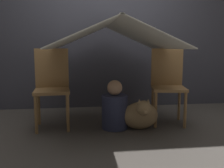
# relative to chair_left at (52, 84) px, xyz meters

# --- Properties ---
(ground_plane) EXTENTS (8.80, 8.80, 0.00)m
(ground_plane) POSITION_rel_chair_left_xyz_m (0.73, -0.28, -0.53)
(ground_plane) COLOR #47423D
(wall_back) EXTENTS (7.00, 0.05, 2.50)m
(wall_back) POSITION_rel_chair_left_xyz_m (0.73, 0.97, 0.72)
(wall_back) COLOR #3D3D47
(wall_back) RESTS_ON ground_plane
(chair_left) EXTENTS (0.44, 0.44, 0.96)m
(chair_left) POSITION_rel_chair_left_xyz_m (0.00, 0.00, 0.00)
(chair_left) COLOR olive
(chair_left) RESTS_ON ground_plane
(chair_right) EXTENTS (0.48, 0.48, 0.96)m
(chair_right) POSITION_rel_chair_left_xyz_m (1.47, -0.00, 0.00)
(chair_right) COLOR olive
(chair_right) RESTS_ON ground_plane
(sheet_canopy) EXTENTS (1.45, 1.50, 0.33)m
(sheet_canopy) POSITION_rel_chair_left_xyz_m (0.73, -0.08, 0.59)
(sheet_canopy) COLOR silver
(person_front) EXTENTS (0.31, 0.31, 0.59)m
(person_front) POSITION_rel_chair_left_xyz_m (0.75, -0.18, -0.29)
(person_front) COLOR #2D3351
(person_front) RESTS_ON ground_plane
(dog) EXTENTS (0.43, 0.38, 0.40)m
(dog) POSITION_rel_chair_left_xyz_m (1.05, -0.28, -0.34)
(dog) COLOR #9E7F56
(dog) RESTS_ON ground_plane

